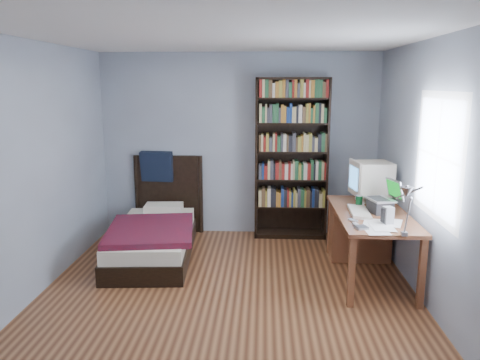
{
  "coord_description": "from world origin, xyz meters",
  "views": [
    {
      "loc": [
        0.35,
        -4.32,
        2.08
      ],
      "look_at": [
        0.08,
        0.89,
        1.0
      ],
      "focal_mm": 35.0,
      "sensor_mm": 36.0,
      "label": 1
    }
  ],
  "objects": [
    {
      "name": "external_drive",
      "position": [
        1.28,
        -0.01,
        0.74
      ],
      "size": [
        0.13,
        0.13,
        0.02
      ],
      "primitive_type": "cube",
      "rotation": [
        0.0,
        0.0,
        0.31
      ],
      "color": "gray",
      "rests_on": "desk"
    },
    {
      "name": "room",
      "position": [
        0.03,
        -0.0,
        1.25
      ],
      "size": [
        4.2,
        4.24,
        2.5
      ],
      "color": "#532B18",
      "rests_on": "ground"
    },
    {
      "name": "laptop",
      "position": [
        1.61,
        0.57,
        0.84
      ],
      "size": [
        0.36,
        0.35,
        0.37
      ],
      "color": "#2D2D30",
      "rests_on": "desk"
    },
    {
      "name": "bookshelf",
      "position": [
        0.72,
        1.94,
        1.09
      ],
      "size": [
        0.97,
        0.3,
        2.16
      ],
      "color": "black",
      "rests_on": "floor"
    },
    {
      "name": "bed",
      "position": [
        -0.99,
        1.15,
        0.26
      ],
      "size": [
        1.12,
        2.02,
        1.16
      ],
      "color": "black",
      "rests_on": "floor"
    },
    {
      "name": "phone_silver",
      "position": [
        1.24,
        0.22,
        0.74
      ],
      "size": [
        0.09,
        0.11,
        0.02
      ],
      "primitive_type": "cube",
      "rotation": [
        0.0,
        0.0,
        0.61
      ],
      "color": "silver",
      "rests_on": "desk"
    },
    {
      "name": "mouse",
      "position": [
        1.46,
        0.89,
        0.75
      ],
      "size": [
        0.07,
        0.12,
        0.04
      ],
      "primitive_type": "ellipsoid",
      "color": "silver",
      "rests_on": "desk"
    },
    {
      "name": "desk",
      "position": [
        1.5,
        1.0,
        0.41
      ],
      "size": [
        0.75,
        1.55,
        0.73
      ],
      "color": "brown",
      "rests_on": "floor"
    },
    {
      "name": "desk_lamp",
      "position": [
        1.52,
        -0.53,
        1.17
      ],
      "size": [
        0.21,
        0.46,
        0.54
      ],
      "color": "#99999E",
      "rests_on": "desk"
    },
    {
      "name": "soda_can",
      "position": [
        1.41,
        0.77,
        0.8
      ],
      "size": [
        0.07,
        0.07,
        0.13
      ],
      "primitive_type": "cylinder",
      "color": "#073715",
      "rests_on": "desk"
    },
    {
      "name": "crt_monitor",
      "position": [
        1.59,
        1.05,
        1.0
      ],
      "size": [
        0.46,
        0.43,
        0.48
      ],
      "color": "beige",
      "rests_on": "desk"
    },
    {
      "name": "phone_grey",
      "position": [
        1.25,
        0.09,
        0.74
      ],
      "size": [
        0.06,
        0.09,
        0.02
      ],
      "primitive_type": "cube",
      "rotation": [
        0.0,
        0.0,
        0.2
      ],
      "color": "gray",
      "rests_on": "desk"
    },
    {
      "name": "keyboard",
      "position": [
        1.36,
        0.53,
        0.75
      ],
      "size": [
        0.22,
        0.5,
        0.05
      ],
      "primitive_type": "cube",
      "rotation": [
        0.0,
        0.07,
        -0.05
      ],
      "color": "beige",
      "rests_on": "desk"
    },
    {
      "name": "speaker",
      "position": [
        1.57,
        0.15,
        0.82
      ],
      "size": [
        0.11,
        0.11,
        0.18
      ],
      "primitive_type": "cube",
      "rotation": [
        0.0,
        0.0,
        0.29
      ],
      "color": "gray",
      "rests_on": "desk"
    }
  ]
}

